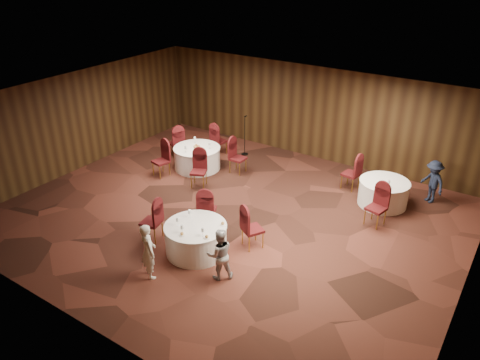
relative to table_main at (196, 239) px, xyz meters
The scene contains 15 objects.
ground 1.88m from the table_main, 98.06° to the left, with size 12.00×12.00×0.00m, color black.
room_shell 2.43m from the table_main, 98.06° to the left, with size 12.00×12.00×12.00m.
table_main is the anchor object (origin of this frame).
table_left 4.81m from the table_main, 127.91° to the left, with size 1.55×1.55×0.74m.
table_right 5.69m from the table_main, 57.85° to the left, with size 1.41×1.41×0.74m.
chairs_main 0.68m from the table_main, 111.87° to the left, with size 2.98×1.92×1.00m.
chairs_left 4.80m from the table_main, 127.26° to the left, with size 3.13×3.05×1.00m.
chairs_right 5.11m from the table_main, 60.13° to the left, with size 1.94×2.21×1.00m.
tabletop_main 0.50m from the table_main, 47.21° to the right, with size 1.02×1.04×0.22m.
tabletop_left 4.83m from the table_main, 127.91° to the left, with size 0.79×0.87×0.22m.
tabletop_right 5.58m from the table_main, 54.73° to the left, with size 0.08×0.08×0.22m.
mic_stand 6.06m from the table_main, 111.81° to the left, with size 0.24×0.24×1.45m.
woman_a 1.38m from the table_main, 102.18° to the right, with size 0.49×0.32×1.36m, color white.
woman_b 1.19m from the table_main, 24.39° to the right, with size 0.61×0.47×1.25m, color #B8B8BD.
man_c 7.08m from the table_main, 54.30° to the left, with size 0.84×0.48×1.30m, color #151D31.
Camera 1 is at (6.39, -9.12, 6.77)m, focal length 35.00 mm.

